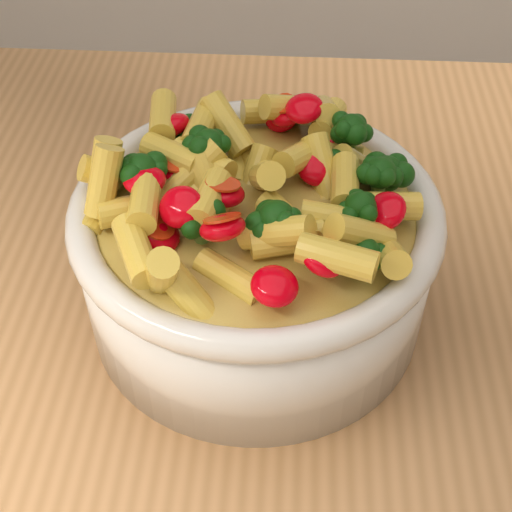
{
  "coord_description": "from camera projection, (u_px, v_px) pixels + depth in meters",
  "views": [
    {
      "loc": [
        0.07,
        -0.31,
        1.29
      ],
      "look_at": [
        0.05,
        0.04,
        0.95
      ],
      "focal_mm": 50.0,
      "sensor_mm": 36.0,
      "label": 1
    }
  ],
  "objects": [
    {
      "name": "pasta_salad",
      "position": [
        256.0,
        180.0,
        0.43
      ],
      "size": [
        0.19,
        0.19,
        0.04
      ],
      "color": "#EDBD4A",
      "rests_on": "serving_bowl"
    },
    {
      "name": "serving_bowl",
      "position": [
        256.0,
        255.0,
        0.48
      ],
      "size": [
        0.24,
        0.24,
        0.1
      ],
      "color": "silver",
      "rests_on": "table"
    },
    {
      "name": "table",
      "position": [
        195.0,
        424.0,
        0.56
      ],
      "size": [
        1.2,
        0.8,
        0.9
      ],
      "color": "#AB7849",
      "rests_on": "ground"
    }
  ]
}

